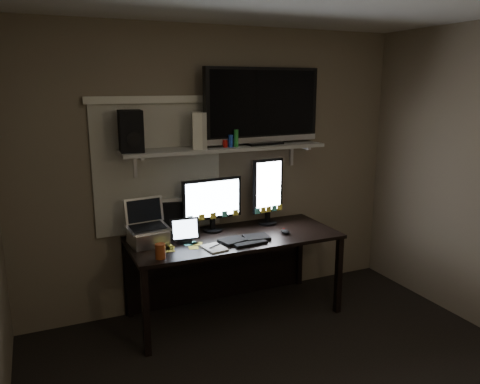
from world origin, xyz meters
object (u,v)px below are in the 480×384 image
desk (229,251)px  cup (160,251)px  game_console (197,130)px  tv (263,106)px  speaker (131,131)px  monitor_portrait (268,191)px  laptop (148,224)px  keyboard (245,239)px  monitor_landscape (212,205)px  mouse (285,232)px  tablet (185,230)px

desk → cup: (-0.71, -0.39, 0.23)m
desk → cup: size_ratio=15.80×
game_console → tv: bearing=17.6°
game_console → speaker: bearing=-163.2°
monitor_portrait → laptop: (-1.15, -0.14, -0.13)m
keyboard → speaker: (-0.83, 0.35, 0.90)m
cup → speaker: speaker is taller
desk → speaker: speaker is taller
monitor_portrait → speaker: (-1.23, -0.01, 0.60)m
keyboard → speaker: 1.27m
game_console → monitor_landscape: bearing=20.4°
desk → game_console: size_ratio=6.00×
laptop → game_console: 0.87m
cup → tv: size_ratio=0.10×
mouse → monitor_landscape: bearing=145.5°
desk → mouse: 0.53m
laptop → cup: (0.01, -0.33, -0.12)m
monitor_landscape → tv: size_ratio=0.50×
monitor_landscape → speaker: speaker is taller
monitor_landscape → keyboard: bearing=-71.1°
desk → keyboard: (0.03, -0.27, 0.19)m
monitor_portrait → speaker: speaker is taller
monitor_landscape → game_console: (-0.13, -0.01, 0.66)m
monitor_landscape → mouse: (0.55, -0.33, -0.22)m
monitor_landscape → monitor_portrait: bearing=-4.2°
keyboard → tablet: size_ratio=1.80×
laptop → tv: tv is taller
monitor_landscape → monitor_portrait: 0.55m
monitor_landscape → mouse: monitor_landscape is taller
cup → keyboard: bearing=8.7°
speaker → tv: bearing=5.2°
desk → monitor_portrait: size_ratio=2.90×
laptop → speaker: (-0.07, 0.13, 0.73)m
laptop → tv: (1.09, 0.15, 0.90)m
cup → monitor_portrait: bearing=22.5°
monitor_portrait → keyboard: (-0.39, -0.36, -0.30)m
monitor_landscape → cup: (-0.59, -0.47, -0.19)m
keyboard → mouse: bearing=-0.5°
keyboard → laptop: bearing=159.4°
tv → game_console: size_ratio=3.72×
tablet → tv: (0.81, 0.21, 0.98)m
monitor_landscape → game_console: size_ratio=1.84×
keyboard → tv: (0.33, 0.36, 1.07)m
desk → mouse: (0.43, -0.24, 0.20)m
keyboard → game_console: (-0.28, 0.35, 0.89)m
tablet → game_console: 0.84m
cup → game_console: game_console is taller
desk → laptop: (-0.73, -0.06, 0.36)m
cup → tv: 1.57m
mouse → tv: (-0.07, 0.33, 1.07)m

